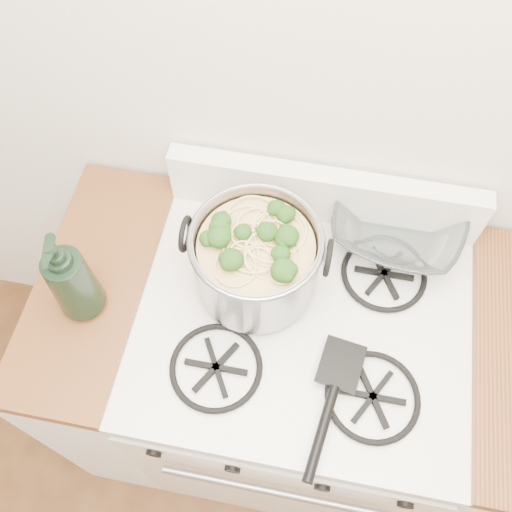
% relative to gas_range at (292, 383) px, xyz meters
% --- Properties ---
extents(gas_range, '(0.76, 0.66, 0.92)m').
position_rel_gas_range_xyz_m(gas_range, '(0.00, 0.00, 0.00)').
color(gas_range, white).
rests_on(gas_range, ground).
extents(counter_left, '(0.25, 0.65, 0.92)m').
position_rel_gas_range_xyz_m(counter_left, '(-0.51, 0.00, 0.02)').
color(counter_left, silver).
rests_on(counter_left, ground).
extents(stock_pot, '(0.32, 0.29, 0.19)m').
position_rel_gas_range_xyz_m(stock_pot, '(-0.12, 0.08, 0.58)').
color(stock_pot, gray).
rests_on(stock_pot, gas_range).
extents(spatula, '(0.33, 0.35, 0.02)m').
position_rel_gas_range_xyz_m(spatula, '(0.09, -0.09, 0.50)').
color(spatula, black).
rests_on(spatula, gas_range).
extents(glass_bowl, '(0.15, 0.15, 0.03)m').
position_rel_gas_range_xyz_m(glass_bowl, '(0.19, 0.28, 0.50)').
color(glass_bowl, white).
rests_on(glass_bowl, gas_range).
extents(bottle, '(0.13, 0.13, 0.27)m').
position_rel_gas_range_xyz_m(bottle, '(-0.49, -0.06, 0.62)').
color(bottle, black).
rests_on(bottle, counter_left).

